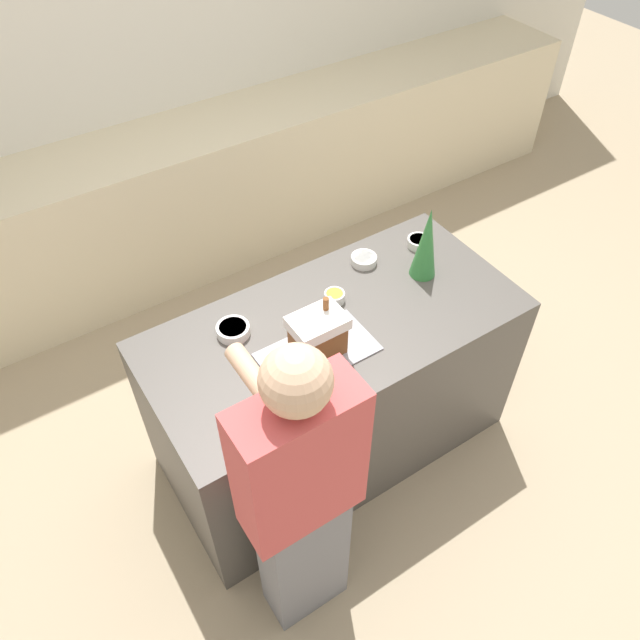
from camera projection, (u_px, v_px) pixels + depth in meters
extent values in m
plane|color=tan|center=(332.00, 439.00, 3.28)|extent=(12.00, 12.00, 0.00)
cube|color=white|center=(133.00, 53.00, 3.56)|extent=(8.00, 0.05, 2.60)
cube|color=beige|center=(180.00, 203.00, 3.97)|extent=(6.00, 0.60, 0.93)
cube|color=#514C47|center=(333.00, 387.00, 2.96)|extent=(1.65, 0.79, 0.89)
cube|color=#9E9EA8|center=(318.00, 352.00, 2.53)|extent=(0.47, 0.27, 0.01)
cube|color=brown|center=(318.00, 339.00, 2.47)|extent=(0.20, 0.14, 0.14)
cube|color=white|center=(318.00, 323.00, 2.41)|extent=(0.22, 0.16, 0.05)
cylinder|color=brown|center=(326.00, 304.00, 2.40)|extent=(0.02, 0.02, 0.06)
cone|color=#33843D|center=(427.00, 243.00, 2.74)|extent=(0.12, 0.12, 0.36)
cylinder|color=silver|center=(419.00, 242.00, 2.99)|extent=(0.11, 0.11, 0.04)
cylinder|color=red|center=(419.00, 240.00, 2.98)|extent=(0.09, 0.09, 0.01)
cylinder|color=white|center=(233.00, 330.00, 2.59)|extent=(0.14, 0.14, 0.04)
cylinder|color=red|center=(233.00, 327.00, 2.58)|extent=(0.11, 0.11, 0.01)
cylinder|color=silver|center=(364.00, 260.00, 2.90)|extent=(0.12, 0.12, 0.04)
cylinder|color=white|center=(364.00, 257.00, 2.89)|extent=(0.10, 0.10, 0.01)
cylinder|color=silver|center=(335.00, 297.00, 2.72)|extent=(0.09, 0.09, 0.05)
cylinder|color=yellow|center=(335.00, 294.00, 2.71)|extent=(0.07, 0.07, 0.01)
cube|color=slate|center=(304.00, 555.00, 2.46)|extent=(0.32, 0.18, 0.77)
cube|color=#CC4C4C|center=(299.00, 462.00, 1.96)|extent=(0.42, 0.19, 0.61)
sphere|color=#DBAD89|center=(296.00, 381.00, 1.67)|extent=(0.21, 0.21, 0.21)
cylinder|color=#DBAD89|center=(264.00, 392.00, 1.99)|extent=(0.07, 0.42, 0.07)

